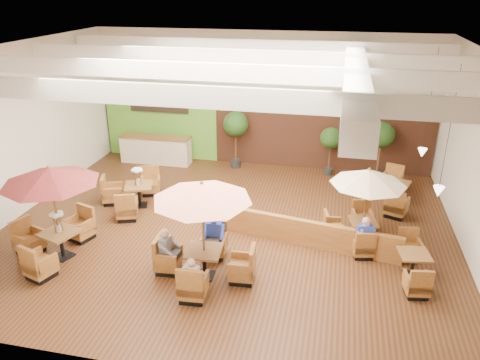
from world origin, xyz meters
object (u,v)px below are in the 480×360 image
(table_1, at_px, (203,213))
(diner_4, at_px, (364,234))
(table_0, at_px, (50,193))
(diner_0, at_px, (192,274))
(table_3, at_px, (132,193))
(table_5, at_px, (394,193))
(topiary_2, at_px, (381,137))
(diner_3, at_px, (365,233))
(topiary_0, at_px, (236,126))
(diner_1, at_px, (214,232))
(table_2, at_px, (365,189))
(topiary_1, at_px, (331,140))
(booth_divider, at_px, (300,232))
(table_4, at_px, (413,265))
(service_counter, at_px, (156,150))
(diner_2, at_px, (167,247))

(table_1, bearing_deg, diner_4, 20.79)
(diner_4, bearing_deg, table_0, 174.69)
(diner_0, distance_m, diner_4, 5.03)
(table_3, relative_size, table_5, 0.99)
(topiary_2, distance_m, diner_3, 6.16)
(topiary_0, relative_size, diner_1, 2.81)
(topiary_2, xyz_separation_m, diner_4, (-0.69, -6.05, -0.99))
(diner_1, relative_size, diner_4, 1.19)
(table_3, height_order, diner_3, table_3)
(topiary_0, xyz_separation_m, diner_4, (5.07, -6.05, -1.05))
(table_1, height_order, diner_0, table_1)
(table_2, bearing_deg, diner_1, -167.76)
(topiary_1, relative_size, topiary_2, 0.86)
(table_0, height_order, topiary_2, table_0)
(booth_divider, height_order, table_5, table_5)
(table_4, distance_m, topiary_0, 9.36)
(service_counter, height_order, diner_1, diner_1)
(service_counter, xyz_separation_m, diner_3, (8.54, -5.85, 0.18))
(table_5, relative_size, topiary_1, 1.47)
(table_4, relative_size, diner_0, 3.25)
(table_0, relative_size, topiary_1, 1.47)
(table_3, xyz_separation_m, diner_2, (2.66, -3.58, 0.31))
(booth_divider, bearing_deg, diner_3, 0.47)
(service_counter, distance_m, table_5, 9.88)
(topiary_1, xyz_separation_m, diner_2, (-3.91, -7.93, -0.70))
(diner_1, bearing_deg, table_5, -143.15)
(table_1, relative_size, table_3, 0.96)
(table_4, xyz_separation_m, diner_4, (-1.26, 0.70, 0.40))
(service_counter, distance_m, topiary_0, 3.68)
(table_3, xyz_separation_m, topiary_1, (6.57, 4.35, 1.01))
(table_2, xyz_separation_m, diner_4, (0.05, -0.87, -1.00))
(booth_divider, distance_m, topiary_0, 6.74)
(booth_divider, relative_size, topiary_1, 2.99)
(booth_divider, distance_m, diner_0, 3.95)
(booth_divider, relative_size, diner_3, 7.18)
(topiary_2, bearing_deg, topiary_0, 180.00)
(topiary_2, relative_size, diner_4, 3.23)
(table_0, relative_size, diner_0, 3.96)
(topiary_1, height_order, diner_3, topiary_1)
(table_3, distance_m, table_5, 9.15)
(table_4, relative_size, diner_2, 2.87)
(table_2, relative_size, table_5, 0.83)
(booth_divider, height_order, table_3, table_3)
(table_4, xyz_separation_m, topiary_2, (-0.57, 6.75, 1.38))
(topiary_0, height_order, diner_0, topiary_0)
(table_5, height_order, topiary_2, topiary_2)
(table_4, distance_m, diner_0, 5.82)
(table_2, height_order, diner_1, table_2)
(booth_divider, xyz_separation_m, table_4, (3.08, -1.01, -0.08))
(table_4, relative_size, diner_3, 2.90)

